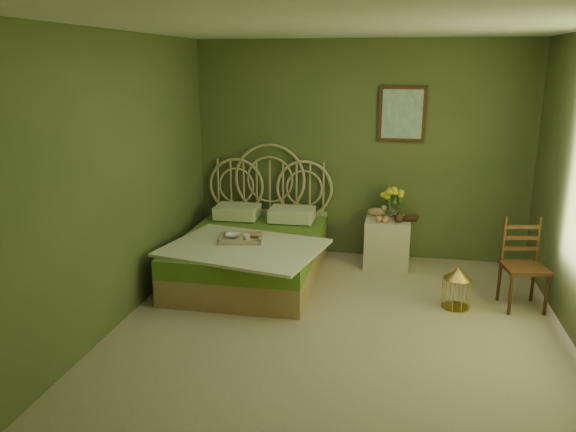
% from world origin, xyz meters
% --- Properties ---
extents(floor, '(4.50, 4.50, 0.00)m').
position_xyz_m(floor, '(0.00, 0.00, 0.00)').
color(floor, '#C5B08E').
rests_on(floor, ground).
extents(ceiling, '(4.50, 4.50, 0.00)m').
position_xyz_m(ceiling, '(0.00, 0.00, 2.60)').
color(ceiling, silver).
rests_on(ceiling, wall_back).
extents(wall_back, '(4.00, 0.00, 4.00)m').
position_xyz_m(wall_back, '(0.00, 2.25, 1.30)').
color(wall_back, '#5C6836').
rests_on(wall_back, floor).
extents(wall_left, '(0.00, 4.50, 4.50)m').
position_xyz_m(wall_left, '(-2.00, 0.00, 1.30)').
color(wall_left, '#5C6836').
rests_on(wall_left, floor).
extents(wall_art, '(0.54, 0.04, 0.64)m').
position_xyz_m(wall_art, '(0.48, 2.22, 1.75)').
color(wall_art, '#37240F').
rests_on(wall_art, wall_back).
extents(bed, '(1.73, 2.19, 1.35)m').
position_xyz_m(bed, '(-1.10, 1.26, 0.30)').
color(bed, tan).
rests_on(bed, floor).
extents(nightstand, '(0.51, 0.51, 0.99)m').
position_xyz_m(nightstand, '(0.38, 1.93, 0.36)').
color(nightstand, beige).
rests_on(nightstand, floor).
extents(chair, '(0.44, 0.44, 0.88)m').
position_xyz_m(chair, '(1.70, 1.00, 0.49)').
color(chair, '#37240F').
rests_on(chair, floor).
extents(birdcage, '(0.27, 0.27, 0.41)m').
position_xyz_m(birdcage, '(1.08, 0.81, 0.20)').
color(birdcage, gold).
rests_on(birdcage, floor).
extents(book_lower, '(0.20, 0.24, 0.02)m').
position_xyz_m(book_lower, '(0.56, 1.93, 0.57)').
color(book_lower, '#381E0F').
rests_on(book_lower, nightstand).
extents(book_upper, '(0.17, 0.22, 0.02)m').
position_xyz_m(book_upper, '(0.56, 1.93, 0.59)').
color(book_upper, '#472819').
rests_on(book_upper, nightstand).
extents(cereal_bowl, '(0.17, 0.17, 0.04)m').
position_xyz_m(cereal_bowl, '(-1.24, 1.00, 0.54)').
color(cereal_bowl, white).
rests_on(cereal_bowl, bed).
extents(coffee_cup, '(0.10, 0.10, 0.08)m').
position_xyz_m(coffee_cup, '(-1.06, 0.89, 0.56)').
color(coffee_cup, white).
rests_on(coffee_cup, bed).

